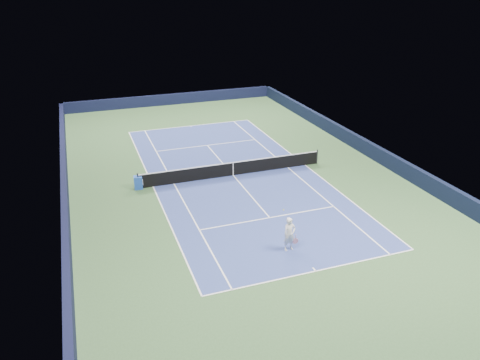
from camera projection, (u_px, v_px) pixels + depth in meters
name	position (u px, v px, depth m)	size (l,w,h in m)	color
ground	(233.00, 175.00, 31.95)	(40.00, 40.00, 0.00)	#31512C
wall_far	(172.00, 99.00, 48.76)	(22.00, 0.35, 1.10)	black
wall_right	(369.00, 149.00, 35.05)	(0.35, 40.00, 1.10)	black
wall_left	(65.00, 191.00, 28.40)	(0.35, 40.00, 1.10)	black
court_surface	(233.00, 175.00, 31.94)	(10.97, 23.77, 0.01)	navy
baseline_far	(191.00, 126.00, 42.16)	(10.97, 0.08, 0.00)	white
baseline_near	(316.00, 271.00, 21.72)	(10.97, 0.08, 0.00)	white
sideline_doubles_right	(305.00, 165.00, 33.63)	(0.08, 23.77, 0.00)	white
sideline_doubles_left	(153.00, 187.00, 30.26)	(0.08, 23.77, 0.00)	white
sideline_singles_right	(288.00, 167.00, 33.21)	(0.08, 23.77, 0.00)	white
sideline_singles_left	(174.00, 184.00, 30.68)	(0.08, 23.77, 0.00)	white
service_line_far	(207.00, 145.00, 37.44)	(8.23, 0.08, 0.00)	white
service_line_near	(270.00, 218.00, 26.44)	(8.23, 0.08, 0.00)	white
center_service_line	(233.00, 175.00, 31.94)	(0.08, 12.80, 0.00)	white
center_mark_far	(191.00, 126.00, 42.03)	(0.08, 0.30, 0.00)	white
center_mark_near	(314.00, 269.00, 21.85)	(0.08, 0.30, 0.00)	white
tennis_net	(233.00, 169.00, 31.74)	(12.90, 0.10, 1.07)	black
sponsor_cube	(138.00, 183.00, 29.83)	(0.61, 0.53, 0.85)	#1E4AB5
tennis_player	(290.00, 234.00, 23.06)	(0.82, 1.28, 1.77)	white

